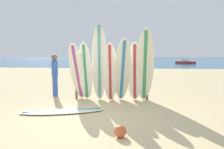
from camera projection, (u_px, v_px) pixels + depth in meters
The scene contains 14 objects.
ground_plane at pixel (82, 119), 5.07m from camera, with size 120.00×120.00×0.00m, color #CCB784.
ocean_water at pixel (129, 59), 62.47m from camera, with size 120.00×80.00×0.01m, color #1E5984.
surfboard_rack at pixel (111, 80), 7.22m from camera, with size 2.61×0.09×1.10m.
surfboard_leaning_far_left at pixel (77, 72), 6.95m from camera, with size 0.58×0.97×1.96m.
surfboard_leaning_left at pixel (85, 72), 6.92m from camera, with size 0.52×0.74×1.99m.
surfboard_leaning_center_left at pixel (99, 63), 6.84m from camera, with size 0.58×0.70×2.61m.
surfboard_leaning_center at pixel (110, 73), 6.76m from camera, with size 0.51×0.59×1.97m.
surfboard_leaning_center_right at pixel (122, 71), 6.70m from camera, with size 0.70×1.05×2.10m.
surfboard_leaning_right at pixel (135, 72), 6.85m from camera, with size 0.56×0.63×1.99m.
surfboard_leaning_far_right at pixel (145, 66), 6.72m from camera, with size 0.58×0.78×2.42m.
surfboard_lying_on_sand at pixel (63, 111), 5.66m from camera, with size 2.35×1.19×0.08m.
beachgoer_standing at pixel (55, 73), 7.75m from camera, with size 0.28×0.30×1.57m.
small_boat_offshore at pixel (186, 62), 33.89m from camera, with size 3.19×2.19×0.71m.
beach_ball at pixel (120, 131), 3.96m from camera, with size 0.24×0.24×0.24m, color #CC5933.
Camera 1 is at (1.25, -4.83, 1.60)m, focal length 33.12 mm.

